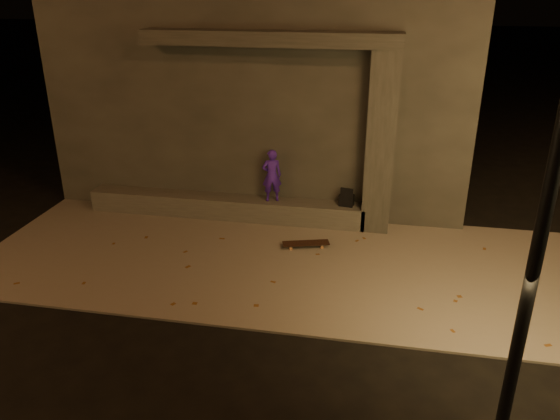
% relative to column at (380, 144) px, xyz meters
% --- Properties ---
extents(ground, '(120.00, 120.00, 0.00)m').
position_rel_column_xyz_m(ground, '(-1.70, -3.75, -1.84)').
color(ground, black).
rests_on(ground, ground).
extents(sidewalk, '(11.00, 4.40, 0.04)m').
position_rel_column_xyz_m(sidewalk, '(-1.70, -1.75, -1.82)').
color(sidewalk, slate).
rests_on(sidewalk, ground).
extents(building, '(9.00, 5.10, 5.22)m').
position_rel_column_xyz_m(building, '(-2.70, 2.74, 0.77)').
color(building, '#33312E').
rests_on(building, ground).
extents(ledge, '(6.00, 0.55, 0.45)m').
position_rel_column_xyz_m(ledge, '(-3.20, 0.00, -1.58)').
color(ledge, '#4A4843').
rests_on(ledge, sidewalk).
extents(column, '(0.55, 0.55, 3.60)m').
position_rel_column_xyz_m(column, '(0.00, 0.00, 0.00)').
color(column, '#33312E').
rests_on(column, sidewalk).
extents(canopy, '(5.00, 0.70, 0.28)m').
position_rel_column_xyz_m(canopy, '(-2.20, 0.05, 1.94)').
color(canopy, '#33312E').
rests_on(canopy, column).
extents(skateboarder, '(0.47, 0.38, 1.11)m').
position_rel_column_xyz_m(skateboarder, '(-2.17, 0.00, -0.79)').
color(skateboarder, '#441DBD').
rests_on(skateboarder, ledge).
extents(backpack, '(0.32, 0.23, 0.41)m').
position_rel_column_xyz_m(backpack, '(-0.60, 0.00, -1.21)').
color(backpack, black).
rests_on(backpack, ledge).
extents(skateboard, '(0.93, 0.47, 0.10)m').
position_rel_column_xyz_m(skateboard, '(-1.27, -1.16, -1.72)').
color(skateboard, black).
rests_on(skateboard, sidewalk).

